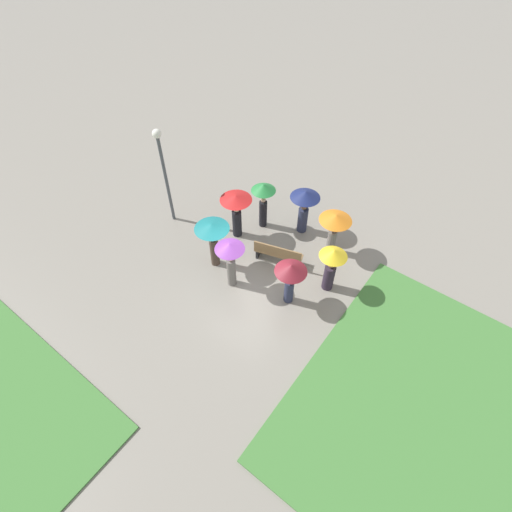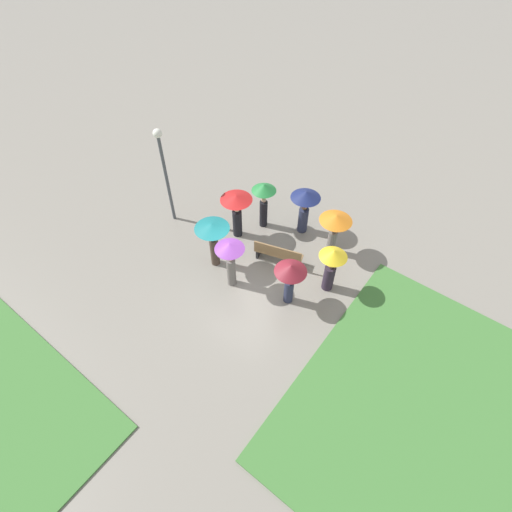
# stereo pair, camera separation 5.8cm
# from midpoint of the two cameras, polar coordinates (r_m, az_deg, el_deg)

# --- Properties ---
(ground_plane) EXTENTS (90.00, 90.00, 0.00)m
(ground_plane) POSITION_cam_midpoint_polar(r_m,az_deg,el_deg) (14.02, -1.19, -3.71)
(ground_plane) COLOR gray
(lawn_patch_near) EXTENTS (8.27, 8.30, 0.06)m
(lawn_patch_near) POSITION_cam_midpoint_polar(r_m,az_deg,el_deg) (12.73, 26.46, -21.14)
(lawn_patch_near) COLOR #427A38
(lawn_patch_near) RESTS_ON ground_plane
(park_bench) EXTENTS (1.79, 0.90, 0.90)m
(park_bench) POSITION_cam_midpoint_polar(r_m,az_deg,el_deg) (14.28, 3.06, 0.36)
(park_bench) COLOR brown
(park_bench) RESTS_ON ground_plane
(lamp_post) EXTENTS (0.32, 0.32, 4.00)m
(lamp_post) POSITION_cam_midpoint_polar(r_m,az_deg,el_deg) (15.01, -13.25, 12.59)
(lamp_post) COLOR #474C51
(lamp_post) RESTS_ON ground_plane
(crowd_person_yellow) EXTENTS (0.92, 0.92, 1.86)m
(crowd_person_yellow) POSITION_cam_midpoint_polar(r_m,az_deg,el_deg) (13.15, 10.64, -1.00)
(crowd_person_yellow) COLOR #2D2333
(crowd_person_yellow) RESTS_ON ground_plane
(crowd_person_navy) EXTENTS (1.11, 1.11, 1.92)m
(crowd_person_navy) POSITION_cam_midpoint_polar(r_m,az_deg,el_deg) (14.95, 6.84, 7.56)
(crowd_person_navy) COLOR #282D47
(crowd_person_navy) RESTS_ON ground_plane
(crowd_person_orange) EXTENTS (1.16, 1.16, 1.80)m
(crowd_person_orange) POSITION_cam_midpoint_polar(r_m,az_deg,el_deg) (14.27, 11.07, 4.55)
(crowd_person_orange) COLOR slate
(crowd_person_orange) RESTS_ON ground_plane
(crowd_person_red) EXTENTS (1.18, 1.18, 1.92)m
(crowd_person_red) POSITION_cam_midpoint_polar(r_m,az_deg,el_deg) (14.69, -2.95, 6.97)
(crowd_person_red) COLOR black
(crowd_person_red) RESTS_ON ground_plane
(crowd_person_purple) EXTENTS (0.98, 0.98, 1.98)m
(crowd_person_purple) POSITION_cam_midpoint_polar(r_m,az_deg,el_deg) (12.92, -3.83, 0.11)
(crowd_person_purple) COLOR slate
(crowd_person_purple) RESTS_ON ground_plane
(crowd_person_teal) EXTENTS (1.20, 1.20, 1.94)m
(crowd_person_teal) POSITION_cam_midpoint_polar(r_m,az_deg,el_deg) (13.60, -6.34, 3.08)
(crowd_person_teal) COLOR #47382D
(crowd_person_teal) RESTS_ON ground_plane
(crowd_person_maroon) EXTENTS (1.04, 1.04, 1.78)m
(crowd_person_maroon) POSITION_cam_midpoint_polar(r_m,az_deg,el_deg) (12.53, 4.82, -2.58)
(crowd_person_maroon) COLOR #282D47
(crowd_person_maroon) RESTS_ON ground_plane
(crowd_person_green) EXTENTS (0.92, 0.92, 2.00)m
(crowd_person_green) POSITION_cam_midpoint_polar(r_m,az_deg,el_deg) (15.04, 0.95, 8.54)
(crowd_person_green) COLOR black
(crowd_person_green) RESTS_ON ground_plane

